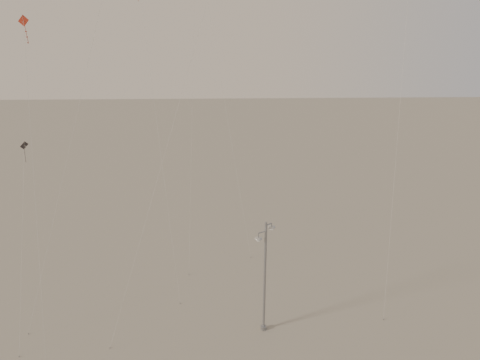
{
  "coord_description": "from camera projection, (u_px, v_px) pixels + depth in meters",
  "views": [
    {
      "loc": [
        0.45,
        -23.6,
        24.05
      ],
      "look_at": [
        1.2,
        5.0,
        11.91
      ],
      "focal_mm": 35.0,
      "sensor_mm": 36.0,
      "label": 1
    }
  ],
  "objects": [
    {
      "name": "kite_5",
      "position": [
        211.0,
        21.0,
        40.92
      ],
      "size": [
        4.52,
        7.14,
        26.94
      ],
      "rotation": [
        0.0,
        0.0,
        -0.98
      ],
      "color": "#9E421A",
      "rests_on": "ground"
    },
    {
      "name": "kite_1",
      "position": [
        194.0,
        52.0,
        31.71
      ],
      "size": [
        8.43,
        8.65,
        25.76
      ],
      "rotation": [
        0.0,
        0.0,
        -0.49
      ],
      "color": "#2D2625",
      "rests_on": "ground"
    },
    {
      "name": "kite_3",
      "position": [
        31.0,
        132.0,
        26.92
      ],
      "size": [
        0.66,
        6.83,
        22.38
      ],
      "rotation": [
        0.0,
        0.0,
        0.1
      ],
      "color": "#9E2716",
      "rests_on": "ground"
    },
    {
      "name": "kite_6",
      "position": [
        23.0,
        187.0,
        36.39
      ],
      "size": [
        1.93,
        10.72,
        12.34
      ],
      "rotation": [
        0.0,
        0.0,
        1.0
      ],
      "color": "#2D2625",
      "rests_on": "ground"
    },
    {
      "name": "street_lamp",
      "position": [
        265.0,
        275.0,
        33.23
      ],
      "size": [
        1.46,
        1.09,
        9.09
      ],
      "color": "#979AA0",
      "rests_on": "ground"
    },
    {
      "name": "kite_4",
      "position": [
        404.0,
        52.0,
        30.62
      ],
      "size": [
        0.65,
        3.61,
        26.5
      ],
      "rotation": [
        0.0,
        0.0,
        1.43
      ],
      "color": "#2D2625",
      "rests_on": "ground"
    },
    {
      "name": "kite_7",
      "position": [
        146.0,
        37.0,
        37.15
      ],
      "size": [
        3.53,
        9.76,
        25.19
      ],
      "rotation": [
        0.0,
        0.0,
        0.61
      ],
      "color": "#9E2716",
      "rests_on": "ground"
    }
  ]
}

